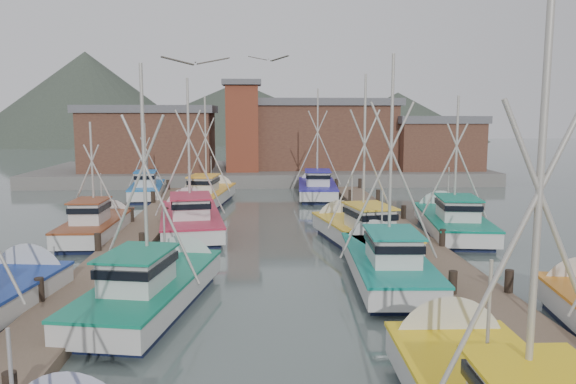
{
  "coord_description": "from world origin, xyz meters",
  "views": [
    {
      "loc": [
        -0.81,
        -20.44,
        6.57
      ],
      "look_at": [
        0.87,
        8.09,
        2.6
      ],
      "focal_mm": 35.0,
      "sensor_mm": 36.0,
      "label": 1
    }
  ],
  "objects": [
    {
      "name": "dock_right",
      "position": [
        7.0,
        4.04,
        0.21
      ],
      "size": [
        2.3,
        46.0,
        1.5
      ],
      "color": "brown",
      "rests_on": "ground"
    },
    {
      "name": "shed_center",
      "position": [
        6.0,
        37.0,
        4.69
      ],
      "size": [
        14.84,
        9.54,
        6.9
      ],
      "color": "brown",
      "rests_on": "quay"
    },
    {
      "name": "quay",
      "position": [
        0.0,
        37.0,
        0.6
      ],
      "size": [
        44.0,
        16.0,
        1.2
      ],
      "primitive_type": "cube",
      "color": "slate",
      "rests_on": "ground"
    },
    {
      "name": "boat_8",
      "position": [
        -4.53,
        11.23,
        0.68
      ],
      "size": [
        4.47,
        10.36,
        9.43
      ],
      "rotation": [
        0.0,
        0.0,
        0.14
      ],
      "color": "#101736",
      "rests_on": "ground"
    },
    {
      "name": "distant_hills",
      "position": [
        -12.76,
        122.59,
        0.0
      ],
      "size": [
        175.0,
        140.0,
        42.0
      ],
      "color": "#3F493D",
      "rests_on": "ground"
    },
    {
      "name": "boat_14",
      "position": [
        -9.33,
        24.07,
        0.67
      ],
      "size": [
        3.08,
        7.86,
        6.45
      ],
      "rotation": [
        0.0,
        0.0,
        0.1
      ],
      "color": "#101736",
      "rests_on": "ground"
    },
    {
      "name": "boat_10",
      "position": [
        -9.21,
        9.51,
        0.68
      ],
      "size": [
        2.83,
        7.88,
        6.77
      ],
      "rotation": [
        0.0,
        0.0,
        -0.01
      ],
      "color": "#101736",
      "rests_on": "ground"
    },
    {
      "name": "boat_13",
      "position": [
        4.15,
        24.19,
        0.68
      ],
      "size": [
        3.76,
        9.43,
        9.35
      ],
      "rotation": [
        0.0,
        0.0,
        -0.08
      ],
      "color": "#101736",
      "rests_on": "ground"
    },
    {
      "name": "shed_right",
      "position": [
        17.0,
        34.0,
        3.84
      ],
      "size": [
        8.48,
        6.36,
        5.2
      ],
      "color": "brown",
      "rests_on": "quay"
    },
    {
      "name": "boat_5",
      "position": [
        4.36,
        1.15,
        0.68
      ],
      "size": [
        3.8,
        9.03,
        9.54
      ],
      "rotation": [
        0.0,
        0.0,
        -0.06
      ],
      "color": "#101736",
      "rests_on": "ground"
    },
    {
      "name": "boat_11",
      "position": [
        10.04,
        9.65,
        0.68
      ],
      "size": [
        4.22,
        9.73,
        8.4
      ],
      "rotation": [
        0.0,
        0.0,
        -0.14
      ],
      "color": "#101736",
      "rests_on": "ground"
    },
    {
      "name": "ground",
      "position": [
        0.0,
        0.0,
        0.0
      ],
      "size": [
        260.0,
        260.0,
        0.0
      ],
      "primitive_type": "plane",
      "color": "#4E5E59",
      "rests_on": "ground"
    },
    {
      "name": "shed_left",
      "position": [
        -11.0,
        35.0,
        4.34
      ],
      "size": [
        12.72,
        8.48,
        6.2
      ],
      "color": "brown",
      "rests_on": "quay"
    },
    {
      "name": "gull_far",
      "position": [
        -0.29,
        0.45,
        8.56
      ],
      "size": [
        1.49,
        0.66,
        0.24
      ],
      "rotation": [
        0.0,
        0.0,
        -0.58
      ],
      "color": "gray",
      "rests_on": "ground"
    },
    {
      "name": "lookout_tower",
      "position": [
        -2.0,
        33.0,
        5.55
      ],
      "size": [
        3.6,
        3.6,
        8.5
      ],
      "color": "brown",
      "rests_on": "quay"
    },
    {
      "name": "boat_4",
      "position": [
        -4.26,
        -1.51,
        0.68
      ],
      "size": [
        4.3,
        9.16,
        8.9
      ],
      "rotation": [
        0.0,
        0.0,
        -0.19
      ],
      "color": "#101736",
      "rests_on": "ground"
    },
    {
      "name": "gull_near",
      "position": [
        -2.14,
        -7.38,
        7.74
      ],
      "size": [
        1.55,
        0.66,
        0.24
      ],
      "rotation": [
        0.0,
        0.0,
        0.31
      ],
      "color": "gray",
      "rests_on": "ground"
    },
    {
      "name": "boat_9",
      "position": [
        4.36,
        7.16,
        0.68
      ],
      "size": [
        4.2,
        9.18,
        9.21
      ],
      "rotation": [
        0.0,
        0.0,
        0.18
      ],
      "color": "#101736",
      "rests_on": "ground"
    },
    {
      "name": "boat_12",
      "position": [
        -4.26,
        20.92,
        0.68
      ],
      "size": [
        3.94,
        9.21,
        8.61
      ],
      "rotation": [
        0.0,
        0.0,
        -0.14
      ],
      "color": "#101736",
      "rests_on": "ground"
    },
    {
      "name": "dock_left",
      "position": [
        -7.0,
        4.04,
        0.21
      ],
      "size": [
        2.3,
        46.0,
        1.5
      ],
      "color": "brown",
      "rests_on": "ground"
    }
  ]
}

